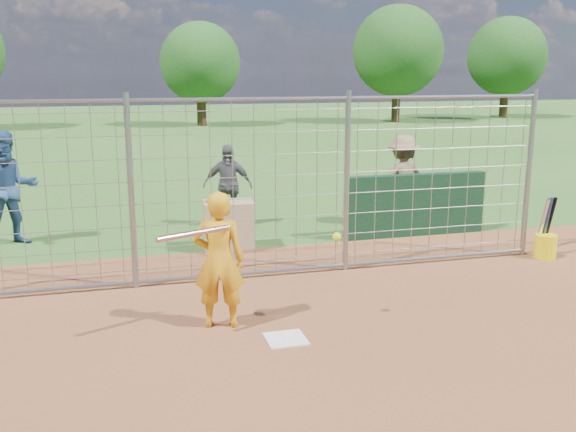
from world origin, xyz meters
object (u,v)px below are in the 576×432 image
object	(u,v)px
bystander_b	(228,186)
bystander_c	(403,181)
batter	(219,260)
bystander_a	(9,189)
bucket_with_bats	(545,243)
equipment_bin	(229,225)

from	to	relation	value
bystander_b	bystander_c	bearing A→B (deg)	-0.82
batter	bystander_a	distance (m)	5.23
batter	bucket_with_bats	xyz separation A→B (m)	(5.35, 1.38, -0.54)
bystander_c	bystander_b	bearing A→B (deg)	-12.93
batter	equipment_bin	xyz separation A→B (m)	(0.68, 3.20, -0.39)
bystander_b	bystander_c	xyz separation A→B (m)	(3.17, -0.80, 0.08)
bucket_with_bats	bystander_c	bearing A→B (deg)	115.27
batter	bystander_a	size ratio (longest dim) A/B	0.83
equipment_bin	bucket_with_bats	distance (m)	5.02
bystander_b	equipment_bin	world-z (taller)	bystander_b
batter	bystander_b	distance (m)	4.88
bystander_a	bystander_c	size ratio (longest dim) A/B	1.12
bystander_c	equipment_bin	bearing A→B (deg)	14.05
bystander_c	batter	bearing A→B (deg)	45.24
equipment_bin	bystander_c	bearing A→B (deg)	18.11
batter	bucket_with_bats	distance (m)	5.56
bystander_a	equipment_bin	xyz separation A→B (m)	(3.45, -1.23, -0.56)
bystander_b	equipment_bin	xyz separation A→B (m)	(-0.27, -1.58, -0.38)
bystander_c	equipment_bin	xyz separation A→B (m)	(-3.45, -0.78, -0.46)
bystander_c	equipment_bin	world-z (taller)	bystander_c
bystander_a	bystander_b	size ratio (longest dim) A/B	1.23
bystander_a	bucket_with_bats	distance (m)	8.70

